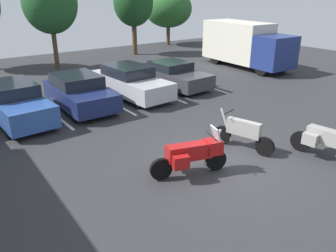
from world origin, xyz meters
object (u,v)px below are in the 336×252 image
motorcycle_touring (192,154)px  car_charcoal (173,75)px  motorcycle_second (243,133)px  box_truck (245,44)px  motorcycle_third (328,140)px  car_navy (80,92)px  car_blue (15,103)px  car_silver (130,82)px

motorcycle_touring → car_charcoal: size_ratio=0.50×
motorcycle_second → box_truck: 13.10m
motorcycle_third → car_charcoal: size_ratio=0.49×
car_navy → car_blue: bearing=180.0°
car_navy → motorcycle_touring: bearing=-88.0°
car_silver → car_charcoal: 2.74m
box_truck → motorcycle_second: bearing=-137.9°
car_navy → car_charcoal: car_navy is taller
motorcycle_touring → car_blue: (-2.93, 7.43, 0.10)m
motorcycle_second → motorcycle_touring: bearing=-172.9°
motorcycle_second → car_charcoal: bearing=69.7°
car_silver → car_charcoal: size_ratio=1.11×
motorcycle_touring → car_silver: 8.05m
car_blue → car_navy: size_ratio=1.08×
car_charcoal → motorcycle_second: bearing=-110.3°
car_blue → car_charcoal: (8.10, 0.40, -0.09)m
motorcycle_third → car_charcoal: bearing=82.8°
motorcycle_third → car_blue: size_ratio=0.47×
box_truck → motorcycle_touring: bearing=-143.1°
motorcycle_third → motorcycle_second: bearing=128.0°
car_navy → box_truck: size_ratio=0.65×
car_navy → box_truck: 12.47m
motorcycle_touring → box_truck: 15.13m
car_blue → box_truck: (15.01, 1.64, 0.79)m
car_navy → box_truck: box_truck is taller
motorcycle_second → motorcycle_third: (1.57, -2.02, 0.07)m
car_silver → motorcycle_third: bearing=-80.7°
car_charcoal → box_truck: (6.91, 1.24, 0.89)m
car_charcoal → motorcycle_third: bearing=-97.2°
box_truck → motorcycle_third: bearing=-127.0°
motorcycle_second → car_navy: size_ratio=0.49×
motorcycle_third → car_silver: bearing=99.3°
car_blue → car_charcoal: size_ratio=1.04×
motorcycle_touring → box_truck: box_truck is taller
motorcycle_second → motorcycle_third: size_ratio=0.97×
motorcycle_touring → motorcycle_second: size_ratio=1.07×
motorcycle_touring → car_blue: 7.98m
motorcycle_second → car_navy: 7.61m
car_silver → box_truck: 9.78m
motorcycle_touring → car_blue: bearing=111.5°
motorcycle_second → car_silver: 7.38m
motorcycle_third → car_blue: (-6.89, 9.15, 0.10)m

